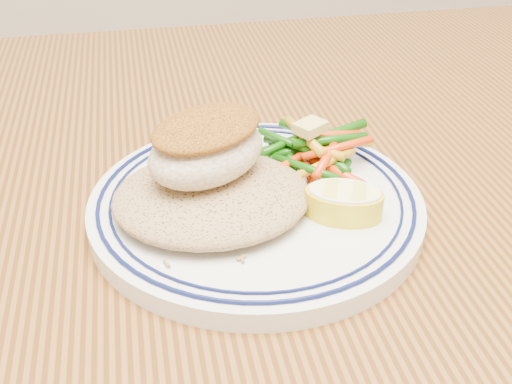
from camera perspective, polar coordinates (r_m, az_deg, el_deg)
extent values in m
cube|color=#542E10|center=(0.49, 1.83, -4.08)|extent=(1.50, 0.90, 0.04)
cylinder|color=silver|center=(0.47, 0.00, -1.28)|extent=(0.24, 0.24, 0.01)
torus|color=#0A113F|center=(0.47, 0.00, -0.41)|extent=(0.23, 0.23, 0.00)
torus|color=#0A113F|center=(0.47, 0.00, -0.41)|extent=(0.21, 0.21, 0.00)
ellipsoid|color=#94744A|center=(0.45, -3.97, -0.05)|extent=(0.14, 0.12, 0.03)
ellipsoid|color=beige|center=(0.45, -4.41, 3.57)|extent=(0.11, 0.11, 0.04)
ellipsoid|color=#955A18|center=(0.44, -4.41, 5.71)|extent=(0.10, 0.10, 0.02)
cylinder|color=red|center=(0.50, 4.35, 2.60)|extent=(0.01, 0.06, 0.01)
cylinder|color=#124D09|center=(0.52, 6.05, 3.56)|extent=(0.03, 0.05, 0.01)
cylinder|color=#124D09|center=(0.51, 3.07, 3.31)|extent=(0.02, 0.05, 0.01)
cylinder|color=red|center=(0.52, 4.09, 3.70)|extent=(0.05, 0.02, 0.01)
cylinder|color=#124D09|center=(0.49, 3.08, 2.14)|extent=(0.02, 0.05, 0.01)
cylinder|color=#124D09|center=(0.51, 1.50, 3.62)|extent=(0.02, 0.05, 0.01)
cylinder|color=red|center=(0.52, 6.45, 3.92)|extent=(0.01, 0.05, 0.01)
cylinder|color=red|center=(0.48, 7.20, 1.78)|extent=(0.03, 0.05, 0.01)
cylinder|color=#124D09|center=(0.51, 2.41, 3.94)|extent=(0.05, 0.01, 0.01)
cylinder|color=#124D09|center=(0.50, 6.64, 2.95)|extent=(0.02, 0.06, 0.02)
cylinder|color=gold|center=(0.53, 5.92, 4.88)|extent=(0.02, 0.06, 0.01)
cylinder|color=#124D09|center=(0.51, 3.99, 3.74)|extent=(0.05, 0.02, 0.01)
cylinder|color=red|center=(0.48, 2.90, 2.56)|extent=(0.05, 0.04, 0.01)
cylinder|color=gold|center=(0.48, 6.01, 2.48)|extent=(0.05, 0.03, 0.01)
cylinder|color=#124D09|center=(0.51, 3.41, 4.32)|extent=(0.05, 0.03, 0.01)
cylinder|color=gold|center=(0.51, 6.89, 4.44)|extent=(0.06, 0.03, 0.01)
cylinder|color=red|center=(0.52, 6.13, 5.11)|extent=(0.05, 0.02, 0.01)
cylinder|color=#124D09|center=(0.50, 7.45, 3.99)|extent=(0.05, 0.02, 0.01)
cylinder|color=#124D09|center=(0.52, 5.14, 5.21)|extent=(0.05, 0.05, 0.01)
cylinder|color=#124D09|center=(0.47, 4.40, 2.19)|extent=(0.04, 0.05, 0.01)
cylinder|color=#124D09|center=(0.52, 6.78, 5.13)|extent=(0.06, 0.02, 0.02)
cylinder|color=#124D09|center=(0.50, 1.78, 4.00)|extent=(0.05, 0.03, 0.01)
cylinder|color=red|center=(0.48, 6.36, 3.14)|extent=(0.04, 0.05, 0.01)
cylinder|color=gold|center=(0.49, 5.27, 3.82)|extent=(0.04, 0.04, 0.01)
cylinder|color=#124D09|center=(0.50, 2.63, 4.53)|extent=(0.04, 0.04, 0.01)
cylinder|color=red|center=(0.51, 6.49, 4.99)|extent=(0.05, 0.01, 0.01)
cylinder|color=red|center=(0.49, 7.25, 3.91)|extent=(0.06, 0.01, 0.01)
cylinder|color=#124D09|center=(0.50, 6.59, 4.60)|extent=(0.06, 0.01, 0.01)
cylinder|color=gold|center=(0.50, 4.34, 4.99)|extent=(0.02, 0.06, 0.01)
cube|color=#D5C268|center=(0.49, 4.85, 5.76)|extent=(0.03, 0.03, 0.01)
torus|color=white|center=(0.44, 7.91, 0.06)|extent=(0.07, 0.07, 0.00)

